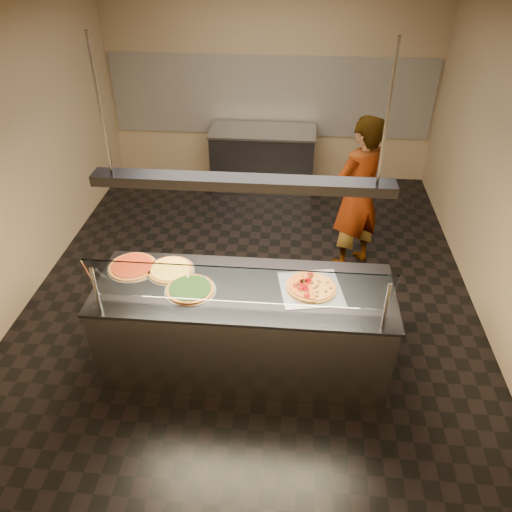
# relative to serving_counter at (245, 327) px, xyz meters

# --- Properties ---
(ground) EXTENTS (5.00, 6.00, 0.02)m
(ground) POSITION_rel_serving_counter_xyz_m (-0.04, 1.24, -0.48)
(ground) COLOR black
(ground) RESTS_ON ground
(ceiling) EXTENTS (5.00, 6.00, 0.02)m
(ceiling) POSITION_rel_serving_counter_xyz_m (-0.04, 1.24, 2.54)
(ceiling) COLOR silver
(ceiling) RESTS_ON wall_back
(wall_back) EXTENTS (5.00, 0.02, 3.00)m
(wall_back) POSITION_rel_serving_counter_xyz_m (-0.04, 4.25, 1.03)
(wall_back) COLOR tan
(wall_back) RESTS_ON ground
(wall_front) EXTENTS (5.00, 0.02, 3.00)m
(wall_front) POSITION_rel_serving_counter_xyz_m (-0.04, -1.77, 1.03)
(wall_front) COLOR tan
(wall_front) RESTS_ON ground
(wall_left) EXTENTS (0.02, 6.00, 3.00)m
(wall_left) POSITION_rel_serving_counter_xyz_m (-2.55, 1.24, 1.03)
(wall_left) COLOR tan
(wall_left) RESTS_ON ground
(wall_right) EXTENTS (0.02, 6.00, 3.00)m
(wall_right) POSITION_rel_serving_counter_xyz_m (2.47, 1.24, 1.03)
(wall_right) COLOR tan
(wall_right) RESTS_ON ground
(tile_band) EXTENTS (4.90, 0.02, 1.20)m
(tile_band) POSITION_rel_serving_counter_xyz_m (-0.04, 4.22, 0.83)
(tile_band) COLOR silver
(tile_band) RESTS_ON wall_back
(serving_counter) EXTENTS (2.62, 0.94, 0.93)m
(serving_counter) POSITION_rel_serving_counter_xyz_m (0.00, 0.00, 0.00)
(serving_counter) COLOR #B7B7BC
(serving_counter) RESTS_ON ground
(sneeze_guard) EXTENTS (2.38, 0.18, 0.54)m
(sneeze_guard) POSITION_rel_serving_counter_xyz_m (0.00, -0.34, 0.76)
(sneeze_guard) COLOR #B7B7BC
(sneeze_guard) RESTS_ON serving_counter
(perforated_tray) EXTENTS (0.61, 0.61, 0.01)m
(perforated_tray) POSITION_rel_serving_counter_xyz_m (0.58, 0.04, 0.47)
(perforated_tray) COLOR silver
(perforated_tray) RESTS_ON serving_counter
(half_pizza_pepperoni) EXTENTS (0.29, 0.46, 0.05)m
(half_pizza_pepperoni) POSITION_rel_serving_counter_xyz_m (0.48, 0.04, 0.50)
(half_pizza_pepperoni) COLOR brown
(half_pizza_pepperoni) RESTS_ON perforated_tray
(half_pizza_sausage) EXTENTS (0.29, 0.46, 0.04)m
(half_pizza_sausage) POSITION_rel_serving_counter_xyz_m (0.69, 0.04, 0.49)
(half_pizza_sausage) COLOR brown
(half_pizza_sausage) RESTS_ON perforated_tray
(pizza_spinach) EXTENTS (0.45, 0.45, 0.03)m
(pizza_spinach) POSITION_rel_serving_counter_xyz_m (-0.46, -0.07, 0.48)
(pizza_spinach) COLOR silver
(pizza_spinach) RESTS_ON serving_counter
(pizza_cheese) EXTENTS (0.44, 0.44, 0.03)m
(pizza_cheese) POSITION_rel_serving_counter_xyz_m (-0.70, 0.20, 0.48)
(pizza_cheese) COLOR silver
(pizza_cheese) RESTS_ON serving_counter
(pizza_tomato) EXTENTS (0.46, 0.46, 0.03)m
(pizza_tomato) POSITION_rel_serving_counter_xyz_m (-1.06, 0.22, 0.48)
(pizza_tomato) COLOR silver
(pizza_tomato) RESTS_ON serving_counter
(pizza_spatula) EXTENTS (0.21, 0.23, 0.02)m
(pizza_spatula) POSITION_rel_serving_counter_xyz_m (-0.47, 0.10, 0.49)
(pizza_spatula) COLOR #B7B7BC
(pizza_spatula) RESTS_ON pizza_spinach
(prep_table) EXTENTS (1.59, 0.74, 0.93)m
(prep_table) POSITION_rel_serving_counter_xyz_m (-0.12, 3.79, 0.00)
(prep_table) COLOR #2F2F33
(prep_table) RESTS_ON ground
(worker) EXTENTS (0.82, 0.78, 1.89)m
(worker) POSITION_rel_serving_counter_xyz_m (1.12, 1.79, 0.48)
(worker) COLOR #433D4C
(worker) RESTS_ON ground
(heat_lamp_housing) EXTENTS (2.30, 0.18, 0.08)m
(heat_lamp_housing) POSITION_rel_serving_counter_xyz_m (0.00, 0.00, 1.48)
(heat_lamp_housing) COLOR #2F2F33
(heat_lamp_housing) RESTS_ON ceiling
(lamp_rod_left) EXTENTS (0.02, 0.02, 1.01)m
(lamp_rod_left) POSITION_rel_serving_counter_xyz_m (-1.00, 0.00, 2.03)
(lamp_rod_left) COLOR #B7B7BC
(lamp_rod_left) RESTS_ON ceiling
(lamp_rod_right) EXTENTS (0.02, 0.02, 1.01)m
(lamp_rod_right) POSITION_rel_serving_counter_xyz_m (1.00, 0.00, 2.03)
(lamp_rod_right) COLOR #B7B7BC
(lamp_rod_right) RESTS_ON ceiling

